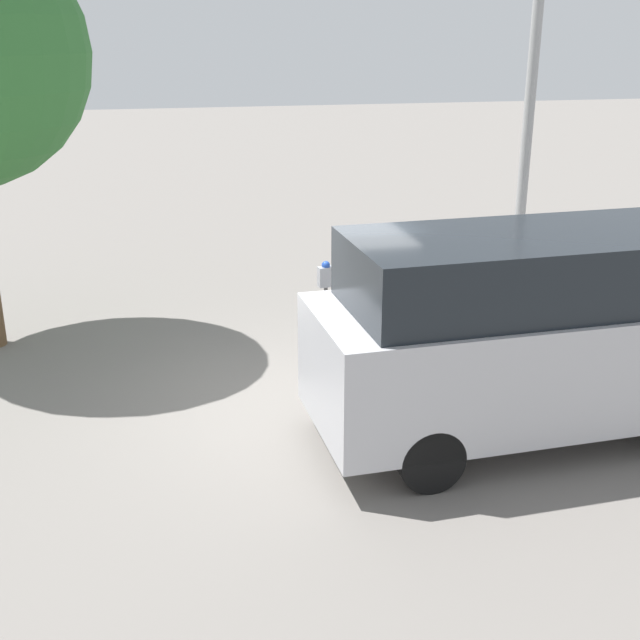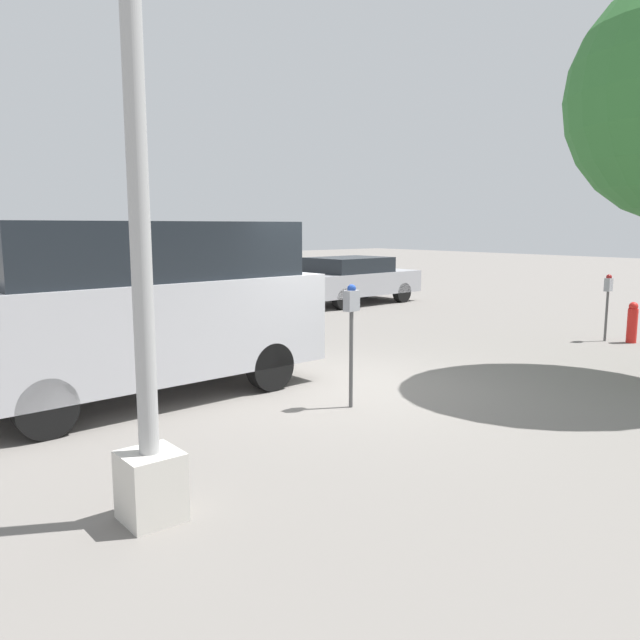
% 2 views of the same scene
% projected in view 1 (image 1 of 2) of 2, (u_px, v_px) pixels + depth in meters
% --- Properties ---
extents(ground_plane, '(80.00, 80.00, 0.00)m').
position_uv_depth(ground_plane, '(288.00, 398.00, 10.03)').
color(ground_plane, slate).
extents(parking_meter_near, '(0.21, 0.13, 1.58)m').
position_uv_depth(parking_meter_near, '(326.00, 292.00, 10.32)').
color(parking_meter_near, '#4C4C4C').
rests_on(parking_meter_near, ground).
extents(lamp_post, '(0.44, 0.44, 5.32)m').
position_uv_depth(lamp_post, '(520.00, 219.00, 12.01)').
color(lamp_post, beige).
rests_on(lamp_post, ground).
extents(parked_van, '(4.97, 2.03, 2.35)m').
position_uv_depth(parked_van, '(533.00, 331.00, 8.73)').
color(parked_van, '#B2B2B7').
rests_on(parked_van, ground).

